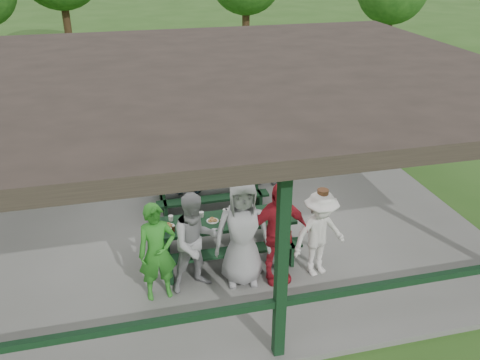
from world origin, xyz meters
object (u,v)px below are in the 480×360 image
object	(u,v)px
pickup_truck	(240,93)
farm_trailer	(126,102)
contestant_red	(278,233)
picnic_table_near	(225,233)
contestant_grey_mid	(242,232)
contestant_grey_left	(196,242)
picnic_table_far	(208,185)
contestant_green	(157,252)
spectator_lblue	(187,158)
contestant_white_fedora	(319,234)
spectator_blue	(146,147)
spectator_grey	(263,152)

from	to	relation	value
pickup_truck	farm_trailer	size ratio (longest dim) A/B	1.37
contestant_red	picnic_table_near	bearing A→B (deg)	124.83
contestant_red	farm_trailer	bearing A→B (deg)	101.01
picnic_table_near	contestant_grey_mid	xyz separation A→B (m)	(0.12, -0.83, 0.49)
contestant_grey_left	pickup_truck	bearing A→B (deg)	57.97
picnic_table_far	contestant_green	size ratio (longest dim) A/B	1.39
contestant_grey_mid	spectator_lblue	distance (m)	3.60
contestant_green	contestant_white_fedora	xyz separation A→B (m)	(2.75, -0.03, -0.05)
contestant_grey_left	spectator_blue	distance (m)	4.20
contestant_white_fedora	pickup_truck	distance (m)	9.27
contestant_grey_left	spectator_grey	xyz separation A→B (m)	(2.20, 3.62, -0.10)
contestant_grey_mid	spectator_grey	size ratio (longest dim) A/B	1.24
contestant_green	pickup_truck	distance (m)	9.89
picnic_table_far	farm_trailer	size ratio (longest dim) A/B	0.63
contestant_grey_mid	spectator_lblue	world-z (taller)	contestant_grey_mid
contestant_grey_left	contestant_white_fedora	xyz separation A→B (m)	(2.12, -0.12, -0.08)
picnic_table_near	farm_trailer	world-z (taller)	farm_trailer
contestant_green	spectator_blue	distance (m)	4.27
contestant_white_fedora	spectator_lblue	bearing A→B (deg)	101.76
picnic_table_near	pickup_truck	distance (m)	8.61
contestant_green	contestant_grey_mid	xyz separation A→B (m)	(1.42, 0.08, 0.12)
picnic_table_near	farm_trailer	distance (m)	8.49
contestant_grey_mid	farm_trailer	bearing A→B (deg)	107.12
picnic_table_near	contestant_red	bearing A→B (deg)	-53.28
contestant_grey_left	contestant_white_fedora	size ratio (longest dim) A/B	1.07
picnic_table_near	spectator_grey	world-z (taller)	spectator_grey
picnic_table_near	picnic_table_far	bearing A→B (deg)	88.21
picnic_table_far	contestant_grey_left	distance (m)	2.94
pickup_truck	spectator_blue	bearing A→B (deg)	167.02
contestant_green	contestant_grey_left	size ratio (longest dim) A/B	0.97
picnic_table_near	spectator_lblue	xyz separation A→B (m)	(-0.28, 2.74, 0.36)
contestant_green	contestant_red	xyz separation A→B (m)	(2.00, -0.03, 0.07)
spectator_lblue	pickup_truck	xyz separation A→B (m)	(2.60, 5.55, -0.22)
spectator_grey	spectator_blue	bearing A→B (deg)	7.98
picnic_table_far	contestant_red	distance (m)	3.04
contestant_grey_mid	pickup_truck	bearing A→B (deg)	83.97
contestant_green	spectator_lblue	distance (m)	3.79
contestant_grey_mid	contestant_red	size ratio (longest dim) A/B	1.04
contestant_grey_mid	contestant_red	bearing A→B (deg)	-2.48
spectator_grey	contestant_white_fedora	bearing A→B (deg)	108.31
spectator_grey	spectator_lblue	bearing A→B (deg)	21.59
picnic_table_far	contestant_red	xyz separation A→B (m)	(0.63, -2.93, 0.46)
contestant_red	pickup_truck	size ratio (longest dim) A/B	0.36
spectator_blue	pickup_truck	distance (m)	6.04
farm_trailer	contestant_green	bearing A→B (deg)	-85.28
contestant_white_fedora	spectator_lblue	world-z (taller)	spectator_lblue
contestant_white_fedora	farm_trailer	size ratio (longest dim) A/B	0.44
spectator_lblue	spectator_blue	world-z (taller)	spectator_blue
contestant_red	contestant_white_fedora	distance (m)	0.76
spectator_lblue	contestant_red	bearing A→B (deg)	112.18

